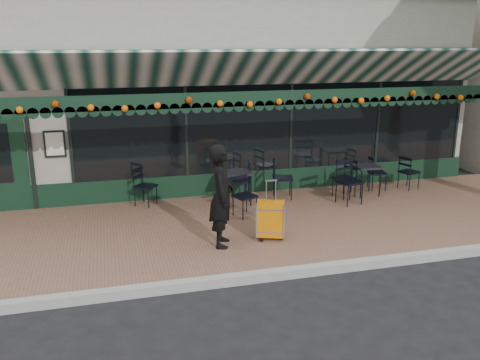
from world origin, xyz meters
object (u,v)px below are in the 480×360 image
object	(u,v)px
cafe_table_a	(366,168)
cafe_table_b	(237,175)
chair_b_right	(283,178)
chair_a_extra	(409,172)
chair_a_left	(344,179)
chair_a_right	(377,173)
chair_solo	(145,187)
chair_b_front	(245,196)
chair_a_front	(350,182)
chair_b_left	(241,181)
suitcase	(270,220)
woman	(222,196)

from	to	relation	value
cafe_table_a	cafe_table_b	distance (m)	2.95
chair_b_right	chair_a_extra	bearing A→B (deg)	-75.99
cafe_table_b	chair_a_left	xyz separation A→B (m)	(2.41, -0.18, -0.21)
chair_a_right	cafe_table_b	bearing A→B (deg)	102.69
cafe_table_b	chair_solo	xyz separation A→B (m)	(-1.90, 0.38, -0.23)
cafe_table_b	chair_a_extra	size ratio (longest dim) A/B	0.88
cafe_table_b	chair_b_front	xyz separation A→B (m)	(-0.06, -0.83, -0.22)
cafe_table_b	chair_b_right	bearing A→B (deg)	5.64
chair_a_front	chair_b_left	distance (m)	2.33
suitcase	chair_a_right	size ratio (longest dim) A/B	1.38
cafe_table_a	chair_a_left	bearing A→B (deg)	-176.61
chair_a_left	chair_a_front	xyz separation A→B (m)	(-0.10, -0.45, 0.05)
chair_a_extra	chair_b_right	distance (m)	3.11
chair_a_left	chair_a_right	world-z (taller)	chair_a_left
chair_a_extra	chair_b_left	distance (m)	4.04
chair_b_left	chair_b_front	size ratio (longest dim) A/B	1.06
chair_a_left	chair_b_right	size ratio (longest dim) A/B	0.95
chair_a_left	chair_a_right	xyz separation A→B (m)	(1.02, 0.36, -0.03)
chair_b_right	chair_a_front	bearing A→B (deg)	-105.09
cafe_table_b	cafe_table_a	bearing A→B (deg)	-2.78
cafe_table_a	chair_a_right	distance (m)	0.62
cafe_table_a	chair_b_left	distance (m)	2.84
cafe_table_a	chair_a_left	world-z (taller)	chair_a_left
cafe_table_a	chair_solo	xyz separation A→B (m)	(-4.85, 0.53, -0.21)
suitcase	chair_a_left	distance (m)	3.04
chair_a_front	chair_b_front	size ratio (longest dim) A/B	1.16
chair_b_right	chair_solo	xyz separation A→B (m)	(-2.96, 0.28, -0.04)
suitcase	chair_b_front	bearing A→B (deg)	115.91
suitcase	cafe_table_b	xyz separation A→B (m)	(-0.06, 2.11, 0.27)
suitcase	chair_a_extra	world-z (taller)	suitcase
chair_a_left	chair_a_right	distance (m)	1.08
chair_solo	chair_a_extra	bearing A→B (deg)	-55.78
chair_b_left	cafe_table_a	bearing A→B (deg)	94.89
chair_a_front	woman	bearing A→B (deg)	-167.52
chair_a_right	woman	bearing A→B (deg)	128.32
chair_a_right	chair_solo	bearing A→B (deg)	97.48
chair_a_right	chair_b_front	distance (m)	3.63
woman	chair_b_right	bearing A→B (deg)	-25.16
chair_a_left	chair_solo	size ratio (longest dim) A/B	1.05
chair_a_right	chair_b_right	xyz separation A→B (m)	(-2.36, -0.08, 0.06)
woman	cafe_table_b	distance (m)	2.31
chair_a_right	chair_a_front	distance (m)	1.38
cafe_table_b	chair_a_front	world-z (taller)	chair_a_front
chair_a_extra	woman	bearing A→B (deg)	95.38
chair_a_front	chair_b_right	world-z (taller)	chair_a_front
chair_b_left	chair_b_front	distance (m)	1.06
chair_b_left	chair_b_front	bearing A→B (deg)	1.44
suitcase	chair_a_extra	bearing A→B (deg)	48.15
cafe_table_b	chair_solo	distance (m)	1.95
cafe_table_a	woman	bearing A→B (deg)	-152.08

